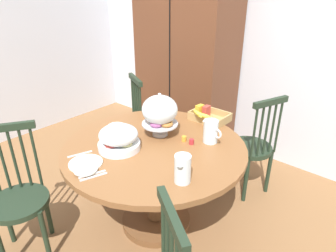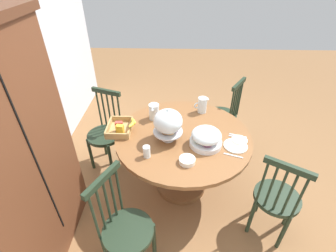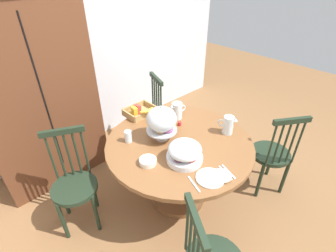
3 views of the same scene
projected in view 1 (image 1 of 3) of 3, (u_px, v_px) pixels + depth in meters
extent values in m
plane|color=brown|center=(137.00, 233.00, 2.38)|extent=(10.00, 10.00, 0.00)
cube|color=silver|center=(259.00, 38.00, 3.07)|extent=(4.80, 0.06, 2.60)
cube|color=silver|center=(12.00, 32.00, 3.51)|extent=(0.06, 4.32, 2.60)
cube|color=brown|center=(186.00, 67.00, 3.41)|extent=(1.10, 0.56, 1.90)
cube|color=black|center=(170.00, 63.00, 3.18)|extent=(0.01, 0.01, 1.52)
cylinder|color=brown|center=(155.00, 147.00, 2.18)|extent=(1.34, 1.34, 0.04)
cylinder|color=brown|center=(155.00, 185.00, 2.32)|extent=(0.14, 0.14, 0.63)
cylinder|color=brown|center=(156.00, 219.00, 2.48)|extent=(0.56, 0.56, 0.06)
cylinder|color=#1E2D1E|center=(250.00, 148.00, 2.72)|extent=(0.40, 0.40, 0.04)
cylinder|color=#1E2D1E|center=(248.00, 158.00, 2.99)|extent=(0.04, 0.04, 0.45)
cylinder|color=#1E2D1E|center=(226.00, 165.00, 2.87)|extent=(0.04, 0.04, 0.45)
cylinder|color=#1E2D1E|center=(269.00, 172.00, 2.77)|extent=(0.04, 0.04, 0.45)
cylinder|color=#1E2D1E|center=(246.00, 180.00, 2.65)|extent=(0.04, 0.04, 0.45)
cylinder|color=#1E2D1E|center=(278.00, 128.00, 2.55)|extent=(0.02, 0.02, 0.48)
cylinder|color=#1E2D1E|center=(272.00, 129.00, 2.52)|extent=(0.02, 0.02, 0.48)
cylinder|color=#1E2D1E|center=(266.00, 131.00, 2.49)|extent=(0.02, 0.02, 0.48)
cylinder|color=#1E2D1E|center=(260.00, 133.00, 2.46)|extent=(0.02, 0.02, 0.48)
cylinder|color=#1E2D1E|center=(254.00, 135.00, 2.43)|extent=(0.02, 0.02, 0.48)
cube|color=#1E2D1E|center=(271.00, 102.00, 2.38)|extent=(0.16, 0.35, 0.05)
cylinder|color=#1E2D1E|center=(123.00, 128.00, 3.10)|extent=(0.40, 0.40, 0.04)
cylinder|color=#1E2D1E|center=(109.00, 143.00, 3.27)|extent=(0.04, 0.04, 0.45)
cylinder|color=#1E2D1E|center=(115.00, 155.00, 3.04)|extent=(0.04, 0.04, 0.45)
cylinder|color=#1E2D1E|center=(133.00, 138.00, 3.37)|extent=(0.04, 0.04, 0.45)
cylinder|color=#1E2D1E|center=(141.00, 150.00, 3.13)|extent=(0.04, 0.04, 0.45)
cylinder|color=#1E2D1E|center=(133.00, 100.00, 3.17)|extent=(0.02, 0.02, 0.48)
cylinder|color=#1E2D1E|center=(135.00, 102.00, 3.12)|extent=(0.02, 0.02, 0.48)
cylinder|color=#1E2D1E|center=(137.00, 104.00, 3.06)|extent=(0.02, 0.02, 0.48)
cylinder|color=#1E2D1E|center=(139.00, 106.00, 3.00)|extent=(0.02, 0.02, 0.48)
cylinder|color=#1E2D1E|center=(141.00, 109.00, 2.94)|extent=(0.02, 0.02, 0.48)
cube|color=#1E2D1E|center=(135.00, 80.00, 2.95)|extent=(0.34, 0.19, 0.05)
cylinder|color=#1E2D1E|center=(19.00, 203.00, 2.03)|extent=(0.40, 0.40, 0.04)
cylinder|color=#1E2D1E|center=(1.00, 247.00, 1.97)|extent=(0.04, 0.04, 0.45)
cylinder|color=#1E2D1E|center=(45.00, 237.00, 2.05)|extent=(0.04, 0.04, 0.45)
cylinder|color=#1E2D1E|center=(8.00, 218.00, 2.21)|extent=(0.04, 0.04, 0.45)
cylinder|color=#1E2D1E|center=(47.00, 211.00, 2.29)|extent=(0.04, 0.04, 0.45)
cylinder|color=#1E2D1E|center=(4.00, 163.00, 2.05)|extent=(0.02, 0.02, 0.48)
cylinder|color=#1E2D1E|center=(15.00, 161.00, 2.07)|extent=(0.02, 0.02, 0.48)
cylinder|color=#1E2D1E|center=(25.00, 159.00, 2.09)|extent=(0.02, 0.02, 0.48)
cylinder|color=#1E2D1E|center=(36.00, 158.00, 2.11)|extent=(0.02, 0.02, 0.48)
cube|color=#1E2D1E|center=(6.00, 127.00, 1.96)|extent=(0.22, 0.33, 0.05)
cylinder|color=#1E2D1E|center=(167.00, 250.00, 1.37)|extent=(0.02, 0.02, 0.48)
cylinder|color=#1E2D1E|center=(163.00, 239.00, 1.43)|extent=(0.02, 0.02, 0.48)
cube|color=#1E2D1E|center=(172.00, 217.00, 1.20)|extent=(0.32, 0.23, 0.05)
cylinder|color=silver|center=(160.00, 134.00, 2.32)|extent=(0.12, 0.12, 0.02)
cylinder|color=silver|center=(160.00, 130.00, 2.30)|extent=(0.03, 0.03, 0.09)
cylinder|color=silver|center=(160.00, 124.00, 2.28)|extent=(0.28, 0.28, 0.01)
torus|color=#B27033|center=(167.00, 124.00, 2.22)|extent=(0.10, 0.10, 0.03)
torus|color=#D19347|center=(167.00, 120.00, 2.29)|extent=(0.10, 0.10, 0.03)
torus|color=#935628|center=(159.00, 119.00, 2.30)|extent=(0.10, 0.10, 0.03)
torus|color=tan|center=(155.00, 120.00, 2.27)|extent=(0.10, 0.10, 0.03)
torus|color=#994C84|center=(156.00, 124.00, 2.22)|extent=(0.10, 0.10, 0.03)
ellipsoid|color=silver|center=(160.00, 110.00, 2.23)|extent=(0.27, 0.27, 0.22)
sphere|color=silver|center=(160.00, 95.00, 2.18)|extent=(0.02, 0.02, 0.02)
cylinder|color=silver|center=(119.00, 146.00, 2.11)|extent=(0.30, 0.30, 0.05)
ellipsoid|color=beige|center=(126.00, 144.00, 2.06)|extent=(0.09, 0.09, 0.03)
ellipsoid|color=#8CBF59|center=(125.00, 137.00, 2.15)|extent=(0.09, 0.09, 0.03)
ellipsoid|color=#6B2D4C|center=(112.00, 138.00, 2.13)|extent=(0.09, 0.09, 0.03)
ellipsoid|color=#CC3D33|center=(111.00, 144.00, 2.05)|extent=(0.09, 0.09, 0.03)
ellipsoid|color=silver|center=(118.00, 134.00, 2.07)|extent=(0.28, 0.28, 0.13)
cylinder|color=silver|center=(211.00, 131.00, 2.18)|extent=(0.11, 0.11, 0.17)
cylinder|color=orange|center=(210.00, 134.00, 2.19)|extent=(0.10, 0.10, 0.12)
cone|color=silver|center=(205.00, 120.00, 2.20)|extent=(0.04, 0.04, 0.03)
torus|color=silver|center=(218.00, 134.00, 2.13)|extent=(0.08, 0.03, 0.07)
cylinder|color=silver|center=(183.00, 169.00, 1.73)|extent=(0.10, 0.10, 0.18)
cylinder|color=white|center=(182.00, 173.00, 1.74)|extent=(0.09, 0.09, 0.12)
cone|color=silver|center=(180.00, 163.00, 1.65)|extent=(0.05, 0.05, 0.03)
torus|color=silver|center=(185.00, 162.00, 1.78)|extent=(0.04, 0.07, 0.07)
cube|color=tan|center=(210.00, 119.00, 2.57)|extent=(0.30, 0.22, 0.01)
cube|color=tan|center=(202.00, 120.00, 2.49)|extent=(0.30, 0.02, 0.07)
cube|color=tan|center=(217.00, 112.00, 2.64)|extent=(0.30, 0.02, 0.07)
cube|color=tan|center=(196.00, 112.00, 2.65)|extent=(0.02, 0.22, 0.07)
cube|color=tan|center=(225.00, 121.00, 2.47)|extent=(0.02, 0.22, 0.07)
cube|color=gold|center=(199.00, 111.00, 2.58)|extent=(0.05, 0.08, 0.11)
cube|color=#B23D33|center=(206.00, 112.00, 2.56)|extent=(0.05, 0.07, 0.11)
ellipsoid|color=yellow|center=(198.00, 114.00, 2.46)|extent=(0.14, 0.08, 0.05)
ellipsoid|color=yellow|center=(201.00, 115.00, 2.44)|extent=(0.13, 0.03, 0.05)
ellipsoid|color=yellow|center=(204.00, 116.00, 2.42)|extent=(0.14, 0.08, 0.05)
cylinder|color=white|center=(86.00, 163.00, 1.94)|extent=(0.22, 0.22, 0.01)
cylinder|color=white|center=(86.00, 169.00, 1.85)|extent=(0.15, 0.15, 0.01)
cylinder|color=white|center=(117.00, 128.00, 2.38)|extent=(0.14, 0.14, 0.04)
cylinder|color=silver|center=(153.00, 113.00, 2.57)|extent=(0.06, 0.06, 0.11)
cylinder|color=#B7282D|center=(191.00, 142.00, 2.18)|extent=(0.04, 0.04, 0.04)
cylinder|color=orange|center=(184.00, 139.00, 2.22)|extent=(0.04, 0.04, 0.04)
cube|color=silver|center=(92.00, 174.00, 1.83)|extent=(0.07, 0.17, 0.01)
cube|color=silver|center=(94.00, 177.00, 1.81)|extent=(0.07, 0.17, 0.01)
cube|color=silver|center=(80.00, 154.00, 2.05)|extent=(0.07, 0.17, 0.01)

